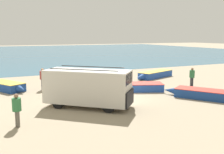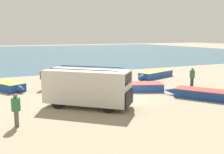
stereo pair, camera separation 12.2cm
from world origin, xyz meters
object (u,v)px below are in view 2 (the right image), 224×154
(parked_van, at_px, (88,87))
(fishing_rowboat_2, at_px, (8,86))
(fishing_rowboat_3, at_px, (207,94))
(fishing_rowboat_4, at_px, (155,75))
(fisherman_0, at_px, (192,75))
(fishing_rowboat_0, at_px, (136,87))
(fisherman_1, at_px, (43,77))
(fishing_rowboat_1, at_px, (75,78))
(fisherman_2, at_px, (16,107))

(parked_van, relative_size, fishing_rowboat_2, 1.31)
(fishing_rowboat_3, distance_m, fishing_rowboat_4, 9.28)
(fisherman_0, bearing_deg, fishing_rowboat_4, 3.16)
(fishing_rowboat_0, relative_size, fishing_rowboat_3, 0.90)
(fisherman_1, bearing_deg, fisherman_0, 25.76)
(fishing_rowboat_3, relative_size, fishing_rowboat_4, 1.00)
(parked_van, bearing_deg, fishing_rowboat_1, 119.54)
(fishing_rowboat_1, height_order, fishing_rowboat_3, fishing_rowboat_3)
(fishing_rowboat_0, height_order, fishing_rowboat_2, fishing_rowboat_2)
(fishing_rowboat_3, relative_size, fisherman_2, 3.24)
(fishing_rowboat_4, height_order, fisherman_2, fisherman_2)
(fisherman_0, distance_m, fisherman_2, 15.01)
(fisherman_2, bearing_deg, fisherman_1, 53.05)
(fishing_rowboat_1, xyz_separation_m, fishing_rowboat_3, (6.16, -10.71, 0.06))
(fishing_rowboat_0, distance_m, fishing_rowboat_3, 5.36)
(fishing_rowboat_1, bearing_deg, fishing_rowboat_0, 164.79)
(fisherman_0, xyz_separation_m, fisherman_1, (-11.67, 4.24, 0.07))
(fisherman_2, bearing_deg, fishing_rowboat_3, -17.06)
(fishing_rowboat_2, xyz_separation_m, fishing_rowboat_3, (12.26, -8.81, -0.02))
(fishing_rowboat_1, height_order, fisherman_1, fisherman_1)
(fishing_rowboat_3, height_order, fisherman_1, fisherman_1)
(fishing_rowboat_2, xyz_separation_m, fisherman_1, (2.61, -0.81, 0.71))
(parked_van, xyz_separation_m, fishing_rowboat_4, (10.00, 7.53, -0.92))
(fishing_rowboat_2, distance_m, fisherman_2, 9.12)
(fishing_rowboat_2, bearing_deg, fisherman_1, 43.88)
(fishing_rowboat_3, distance_m, fisherman_1, 12.55)
(parked_van, relative_size, fisherman_0, 3.17)
(fishing_rowboat_0, height_order, fisherman_0, fisherman_0)
(parked_van, relative_size, fisherman_2, 3.18)
(fisherman_0, bearing_deg, fishing_rowboat_2, 72.15)
(fishing_rowboat_0, relative_size, fishing_rowboat_4, 0.91)
(parked_van, bearing_deg, fishing_rowboat_2, 161.42)
(parked_van, height_order, fishing_rowboat_2, parked_van)
(fishing_rowboat_1, distance_m, fisherman_0, 10.76)
(parked_van, relative_size, fishing_rowboat_0, 1.09)
(fishing_rowboat_0, relative_size, fisherman_2, 2.92)
(fisherman_2, bearing_deg, parked_van, 4.92)
(parked_van, bearing_deg, fishing_rowboat_3, 30.83)
(parked_van, bearing_deg, fishing_rowboat_4, 78.66)
(fishing_rowboat_4, bearing_deg, fishing_rowboat_0, 23.18)
(fishing_rowboat_1, distance_m, fisherman_1, 4.50)
(fishing_rowboat_3, bearing_deg, fishing_rowboat_1, -3.94)
(fishing_rowboat_1, height_order, fisherman_2, fisherman_2)
(fishing_rowboat_4, bearing_deg, fisherman_1, -14.88)
(fishing_rowboat_3, bearing_deg, fisherman_0, -62.05)
(parked_van, height_order, fisherman_2, parked_van)
(fishing_rowboat_1, xyz_separation_m, fishing_rowboat_4, (8.03, -1.63, 0.08))
(fishing_rowboat_0, bearing_deg, fisherman_0, -164.81)
(fishing_rowboat_2, bearing_deg, fisherman_2, -29.90)
(fishing_rowboat_2, height_order, fishing_rowboat_4, fishing_rowboat_4)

